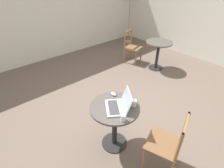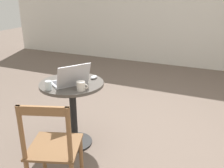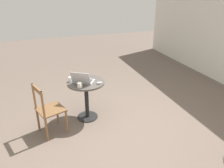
# 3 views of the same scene
# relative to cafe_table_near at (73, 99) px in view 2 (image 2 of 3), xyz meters

# --- Properties ---
(ground_plane) EXTENTS (16.00, 16.00, 0.00)m
(ground_plane) POSITION_rel_cafe_table_near_xyz_m (0.74, 0.38, -0.55)
(ground_plane) COLOR #66564C
(wall_back) EXTENTS (9.40, 0.06, 2.70)m
(wall_back) POSITION_rel_cafe_table_near_xyz_m (0.74, 3.61, 0.80)
(wall_back) COLOR silver
(wall_back) RESTS_ON ground_plane
(cafe_table_near) EXTENTS (0.67, 0.67, 0.73)m
(cafe_table_near) POSITION_rel_cafe_table_near_xyz_m (0.00, 0.00, 0.00)
(cafe_table_near) COLOR black
(cafe_table_near) RESTS_ON ground_plane
(chair_near_front) EXTENTS (0.51, 0.51, 0.88)m
(chair_near_front) POSITION_rel_cafe_table_near_xyz_m (0.24, -0.69, -0.11)
(chair_near_front) COLOR brown
(chair_near_front) RESTS_ON ground_plane
(laptop) EXTENTS (0.44, 0.45, 0.24)m
(laptop) POSITION_rel_cafe_table_near_xyz_m (0.02, -0.05, 0.23)
(laptop) COLOR #B7B7BC
(laptop) RESTS_ON cafe_table_near
(mouse) EXTENTS (0.06, 0.10, 0.03)m
(mouse) POSITION_rel_cafe_table_near_xyz_m (0.16, 0.20, 0.20)
(mouse) COLOR #B7B7BC
(mouse) RESTS_ON cafe_table_near
(mug) EXTENTS (0.12, 0.08, 0.09)m
(mug) POSITION_rel_cafe_table_near_xyz_m (0.20, -0.14, 0.23)
(mug) COLOR silver
(mug) RESTS_ON cafe_table_near
(drinking_glass) EXTENTS (0.06, 0.06, 0.09)m
(drinking_glass) POSITION_rel_cafe_table_near_xyz_m (-0.09, -0.26, 0.23)
(drinking_glass) COLOR silver
(drinking_glass) RESTS_ON cafe_table_near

